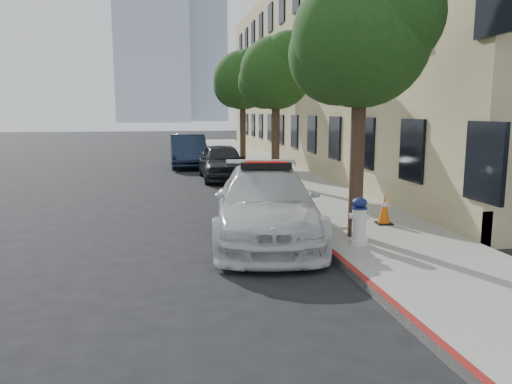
{
  "coord_description": "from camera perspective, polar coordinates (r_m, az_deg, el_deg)",
  "views": [
    {
      "loc": [
        -1.0,
        -11.85,
        2.8
      ],
      "look_at": [
        0.93,
        -0.99,
        1.0
      ],
      "focal_mm": 35.0,
      "sensor_mm": 36.0,
      "label": 1
    }
  ],
  "objects": [
    {
      "name": "tower_left",
      "position": [
        134.67,
        -11.92,
        20.71
      ],
      "size": [
        18.0,
        14.0,
        60.0
      ],
      "primitive_type": "cube",
      "color": "#9EA8B7",
      "rests_on": "ground"
    },
    {
      "name": "curb_strip",
      "position": [
        22.23,
        -2.1,
        2.21
      ],
      "size": [
        0.12,
        50.0,
        0.15
      ],
      "primitive_type": "cube",
      "color": "maroon",
      "rests_on": "ground"
    },
    {
      "name": "parked_car_mid",
      "position": [
        20.61,
        -3.91,
        3.48
      ],
      "size": [
        1.78,
        4.32,
        1.47
      ],
      "primitive_type": "imported",
      "rotation": [
        0.0,
        0.0,
        0.01
      ],
      "color": "black",
      "rests_on": "ground"
    },
    {
      "name": "police_car",
      "position": [
        10.92,
        1.14,
        -1.37
      ],
      "size": [
        2.92,
        5.65,
        1.72
      ],
      "rotation": [
        0.0,
        0.0,
        -0.14
      ],
      "color": "silver",
      "rests_on": "ground"
    },
    {
      "name": "ground",
      "position": [
        12.22,
        -5.14,
        -4.02
      ],
      "size": [
        120.0,
        120.0,
        0.0
      ],
      "primitive_type": "plane",
      "color": "black",
      "rests_on": "ground"
    },
    {
      "name": "parked_car_far",
      "position": [
        25.58,
        -7.78,
        4.71
      ],
      "size": [
        1.77,
        4.94,
        1.62
      ],
      "primitive_type": "imported",
      "rotation": [
        0.0,
        0.0,
        0.01
      ],
      "color": "#141E33",
      "rests_on": "ground"
    },
    {
      "name": "fire_hydrant",
      "position": [
        10.17,
        11.69,
        -3.34
      ],
      "size": [
        0.4,
        0.37,
        0.95
      ],
      "rotation": [
        0.0,
        0.0,
        -0.39
      ],
      "color": "silver",
      "rests_on": "sidewalk"
    },
    {
      "name": "tree_far",
      "position": [
        26.19,
        -1.47,
        12.72
      ],
      "size": [
        3.1,
        3.0,
        5.81
      ],
      "color": "black",
      "rests_on": "sidewalk"
    },
    {
      "name": "tree_mid",
      "position": [
        18.32,
        2.39,
        13.51
      ],
      "size": [
        2.77,
        2.64,
        5.43
      ],
      "color": "black",
      "rests_on": "sidewalk"
    },
    {
      "name": "traffic_cone",
      "position": [
        12.17,
        14.46,
        -1.96
      ],
      "size": [
        0.39,
        0.39,
        0.7
      ],
      "rotation": [
        0.0,
        0.0,
        -0.07
      ],
      "color": "black",
      "rests_on": "sidewalk"
    },
    {
      "name": "tree_near",
      "position": [
        10.7,
        12.09,
        16.99
      ],
      "size": [
        2.92,
        2.82,
        5.62
      ],
      "color": "black",
      "rests_on": "sidewalk"
    },
    {
      "name": "tower_right",
      "position": [
        148.44,
        -6.4,
        16.62
      ],
      "size": [
        14.0,
        14.0,
        44.0
      ],
      "primitive_type": "cube",
      "color": "#9EA8B7",
      "rests_on": "ground"
    },
    {
      "name": "building",
      "position": [
        28.81,
        10.99,
        13.47
      ],
      "size": [
        8.0,
        36.0,
        10.0
      ],
      "primitive_type": "cube",
      "color": "#C7B67F",
      "rests_on": "ground"
    },
    {
      "name": "sidewalk",
      "position": [
        22.5,
        1.79,
        2.29
      ],
      "size": [
        3.2,
        50.0,
        0.15
      ],
      "primitive_type": "cube",
      "color": "gray",
      "rests_on": "ground"
    }
  ]
}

